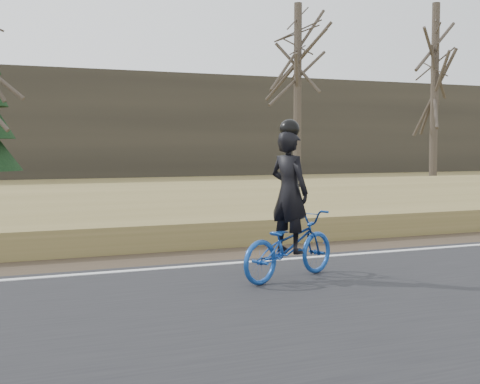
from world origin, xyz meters
name	(u,v)px	position (x,y,z in m)	size (l,w,h in m)	color
ground	(343,261)	(0.00, 0.00, 0.00)	(120.00, 120.00, 0.00)	olive
road	(452,292)	(0.00, -2.50, 0.03)	(120.00, 6.00, 0.06)	black
edge_line	(337,255)	(0.00, 0.20, 0.07)	(120.00, 0.12, 0.01)	silver
shoulder	(306,249)	(0.00, 1.20, 0.02)	(120.00, 1.60, 0.04)	#473A2B
embankment	(239,220)	(0.00, 4.20, 0.22)	(120.00, 5.00, 0.44)	olive
ballast	(183,205)	(0.00, 8.00, 0.23)	(120.00, 3.00, 0.45)	slate
railroad	(183,194)	(0.00, 8.00, 0.53)	(120.00, 2.40, 0.29)	black
treeline_backdrop	(62,124)	(0.00, 30.00, 3.00)	(120.00, 4.00, 6.00)	#383328
cyclist	(289,229)	(-1.54, -1.14, 0.72)	(1.79, 1.18, 2.09)	#154297
bare_tree_center	(298,95)	(8.67, 17.92, 4.08)	(0.36, 0.36, 8.16)	#494036
bare_tree_right	(434,95)	(14.11, 15.24, 4.04)	(0.36, 0.36, 8.09)	#494036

